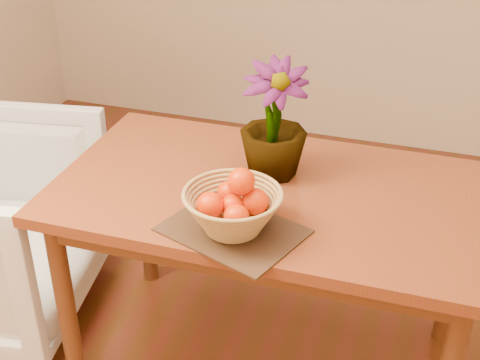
% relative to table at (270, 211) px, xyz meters
% --- Properties ---
extents(table, '(1.40, 0.80, 0.75)m').
position_rel_table_xyz_m(table, '(0.00, 0.00, 0.00)').
color(table, maroon).
rests_on(table, floor).
extents(placemat, '(0.46, 0.40, 0.01)m').
position_rel_table_xyz_m(placemat, '(-0.04, -0.27, 0.09)').
color(placemat, '#3A2015').
rests_on(placemat, table).
extents(wicker_basket, '(0.29, 0.29, 0.12)m').
position_rel_table_xyz_m(wicker_basket, '(-0.04, -0.27, 0.15)').
color(wicker_basket, tan).
rests_on(wicker_basket, placemat).
extents(orange_pile, '(0.19, 0.19, 0.14)m').
position_rel_table_xyz_m(orange_pile, '(-0.04, -0.26, 0.19)').
color(orange_pile, red).
rests_on(orange_pile, wicker_basket).
extents(potted_plant, '(0.28, 0.28, 0.39)m').
position_rel_table_xyz_m(potted_plant, '(-0.02, 0.09, 0.28)').
color(potted_plant, '#214D16').
rests_on(potted_plant, table).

